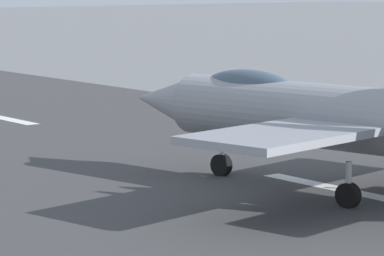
{
  "coord_description": "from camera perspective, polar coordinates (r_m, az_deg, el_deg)",
  "views": [
    {
      "loc": [
        -25.55,
        25.38,
        6.83
      ],
      "look_at": [
        1.78,
        4.63,
        2.2
      ],
      "focal_mm": 105.17,
      "sensor_mm": 36.0,
      "label": 1
    }
  ],
  "objects": [
    {
      "name": "ground_plane",
      "position": [
        36.66,
        7.48,
        -3.12
      ],
      "size": [
        400.0,
        400.0,
        0.0
      ],
      "primitive_type": "plane",
      "color": "slate"
    },
    {
      "name": "fighter_jet",
      "position": [
        35.79,
        6.92,
        0.69
      ],
      "size": [
        16.43,
        13.75,
        5.7
      ],
      "color": "gray",
      "rests_on": "ground"
    },
    {
      "name": "runway_strip",
      "position": [
        36.64,
        7.5,
        -3.11
      ],
      "size": [
        240.0,
        26.0,
        0.02
      ],
      "color": "#3D3D3E",
      "rests_on": "ground"
    }
  ]
}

